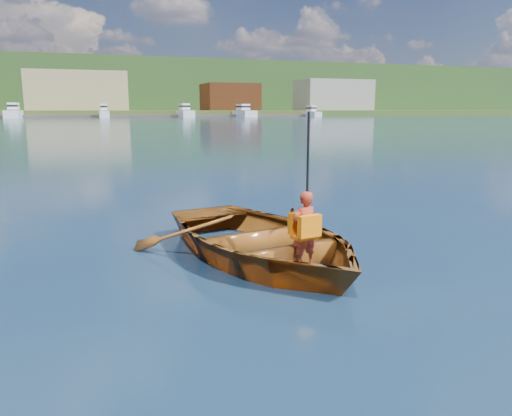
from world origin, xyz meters
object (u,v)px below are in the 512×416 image
Objects in this scene: child_paddler at (304,228)px; dock at (62,116)px; rowboat at (261,239)px; marina_yachts at (90,113)px.

child_paddler reaches higher than dock.
marina_yachts reaches higher than rowboat.
child_paddler is at bearing -68.41° from rowboat.
dock is (-9.13, 148.23, -0.25)m from child_paddler.
child_paddler is 0.01× the size of marina_yachts.
marina_yachts reaches higher than dock.
marina_yachts is (-1.37, 143.53, 0.78)m from child_paddler.
dock reaches higher than rowboat.
marina_yachts reaches higher than child_paddler.
marina_yachts is at bearing -31.18° from dock.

